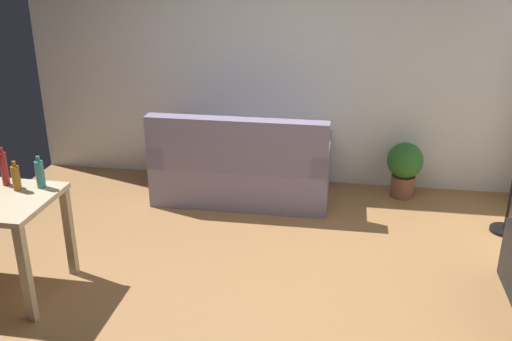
{
  "coord_description": "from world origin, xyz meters",
  "views": [
    {
      "loc": [
        0.78,
        -3.67,
        2.44
      ],
      "look_at": [
        0.1,
        0.5,
        0.75
      ],
      "focal_mm": 40.39,
      "sensor_mm": 36.0,
      "label": 1
    }
  ],
  "objects_px": {
    "bottle_red": "(4,168)",
    "bottle_amber": "(16,178)",
    "potted_plant": "(405,166)",
    "bottle_tall": "(40,174)",
    "couch": "(242,170)"
  },
  "relations": [
    {
      "from": "couch",
      "to": "potted_plant",
      "type": "xyz_separation_m",
      "value": [
        1.61,
        0.31,
        0.02
      ]
    },
    {
      "from": "couch",
      "to": "bottle_tall",
      "type": "relative_size",
      "value": 7.13
    },
    {
      "from": "potted_plant",
      "to": "bottle_tall",
      "type": "xyz_separation_m",
      "value": [
        -2.78,
        -2.0,
        0.54
      ]
    },
    {
      "from": "potted_plant",
      "to": "bottle_tall",
      "type": "relative_size",
      "value": 2.36
    },
    {
      "from": "couch",
      "to": "potted_plant",
      "type": "relative_size",
      "value": 3.02
    },
    {
      "from": "potted_plant",
      "to": "bottle_red",
      "type": "relative_size",
      "value": 1.95
    },
    {
      "from": "bottle_red",
      "to": "bottle_tall",
      "type": "relative_size",
      "value": 1.21
    },
    {
      "from": "bottle_amber",
      "to": "bottle_tall",
      "type": "relative_size",
      "value": 0.92
    },
    {
      "from": "bottle_red",
      "to": "bottle_amber",
      "type": "xyz_separation_m",
      "value": [
        0.13,
        -0.07,
        -0.03
      ]
    },
    {
      "from": "bottle_red",
      "to": "bottle_tall",
      "type": "xyz_separation_m",
      "value": [
        0.28,
        -0.0,
        -0.03
      ]
    },
    {
      "from": "bottle_red",
      "to": "potted_plant",
      "type": "bearing_deg",
      "value": 33.17
    },
    {
      "from": "potted_plant",
      "to": "bottle_red",
      "type": "distance_m",
      "value": 3.7
    },
    {
      "from": "couch",
      "to": "bottle_red",
      "type": "relative_size",
      "value": 5.89
    },
    {
      "from": "bottle_red",
      "to": "bottle_amber",
      "type": "distance_m",
      "value": 0.15
    },
    {
      "from": "couch",
      "to": "bottle_red",
      "type": "height_order",
      "value": "bottle_red"
    }
  ]
}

